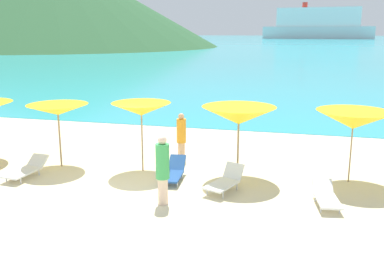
{
  "coord_description": "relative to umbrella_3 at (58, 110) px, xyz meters",
  "views": [
    {
      "loc": [
        4.62,
        -10.48,
        4.37
      ],
      "look_at": [
        1.16,
        3.12,
        1.2
      ],
      "focal_mm": 40.22,
      "sensor_mm": 36.0,
      "label": 1
    }
  ],
  "objects": [
    {
      "name": "umbrella_6",
      "position": [
        9.06,
        0.74,
        -0.02
      ],
      "size": [
        2.17,
        2.17,
        2.15
      ],
      "color": "#9E7F59",
      "rests_on": "ground_plane"
    },
    {
      "name": "ocean_water",
      "position": [
        2.93,
        226.61,
        -1.89
      ],
      "size": [
        650.0,
        440.0,
        0.02
      ],
      "primitive_type": "cube",
      "color": "#2DADBC",
      "rests_on": "ground_plane"
    },
    {
      "name": "ground_plane",
      "position": [
        2.93,
        8.36,
        -2.05
      ],
      "size": [
        50.0,
        100.0,
        0.3
      ],
      "primitive_type": "cube",
      "color": "beige"
    },
    {
      "name": "umbrella_5",
      "position": [
        5.81,
        0.31,
        0.03
      ],
      "size": [
        2.35,
        2.35,
        2.2
      ],
      "color": "#9E7F59",
      "rests_on": "ground_plane"
    },
    {
      "name": "cruise_ship",
      "position": [
        14.96,
        256.54,
        6.02
      ],
      "size": [
        63.56,
        15.84,
        20.86
      ],
      "rotation": [
        0.0,
        0.0,
        -0.12
      ],
      "color": "silver",
      "rests_on": "ocean_water"
    },
    {
      "name": "lounge_chair_7",
      "position": [
        5.64,
        -0.89,
        -1.6
      ],
      "size": [
        1.02,
        1.48,
        0.67
      ],
      "rotation": [
        0.0,
        0.0,
        -0.36
      ],
      "color": "white",
      "rests_on": "ground_plane"
    },
    {
      "name": "lounge_chair_4",
      "position": [
        8.33,
        -1.25,
        -1.67
      ],
      "size": [
        0.73,
        1.44,
        0.5
      ],
      "rotation": [
        0.0,
        0.0,
        0.16
      ],
      "color": "white",
      "rests_on": "ground_plane"
    },
    {
      "name": "umbrella_3",
      "position": [
        0.0,
        0.0,
        0.0
      ],
      "size": [
        2.04,
        2.04,
        2.08
      ],
      "color": "#9E7F59",
      "rests_on": "ground_plane"
    },
    {
      "name": "umbrella_4",
      "position": [
        2.77,
        0.25,
        0.1
      ],
      "size": [
        2.0,
        2.0,
        2.2
      ],
      "color": "#9E7F59",
      "rests_on": "ground_plane"
    },
    {
      "name": "beachgoer_2",
      "position": [
        4.25,
        -2.2,
        -0.93
      ],
      "size": [
        0.35,
        0.35,
        1.82
      ],
      "rotation": [
        0.0,
        0.0,
        5.35
      ],
      "color": "beige",
      "rests_on": "ground_plane"
    },
    {
      "name": "lounge_chair_1",
      "position": [
        3.99,
        -0.37,
        -1.64
      ],
      "size": [
        0.64,
        1.56,
        0.59
      ],
      "rotation": [
        0.0,
        0.0,
        0.08
      ],
      "color": "#1E478C",
      "rests_on": "ground_plane"
    },
    {
      "name": "beachgoer_4",
      "position": [
        3.66,
        1.65,
        -1.03
      ],
      "size": [
        0.32,
        0.32,
        1.65
      ],
      "rotation": [
        0.0,
        0.0,
        5.48
      ],
      "color": "#DBAA84",
      "rests_on": "ground_plane"
    },
    {
      "name": "lounge_chair_0",
      "position": [
        -0.47,
        -1.21,
        -1.65
      ],
      "size": [
        0.72,
        1.61,
        0.52
      ],
      "rotation": [
        0.0,
        0.0,
        -0.08
      ],
      "color": "white",
      "rests_on": "ground_plane"
    }
  ]
}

